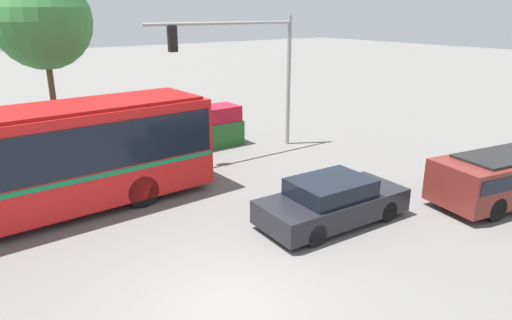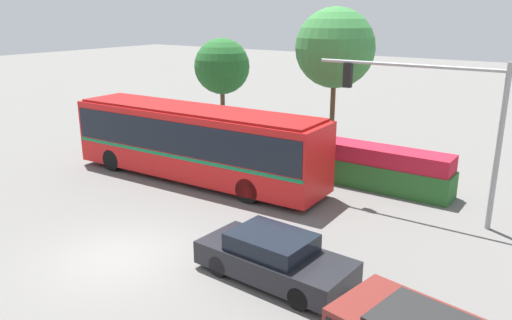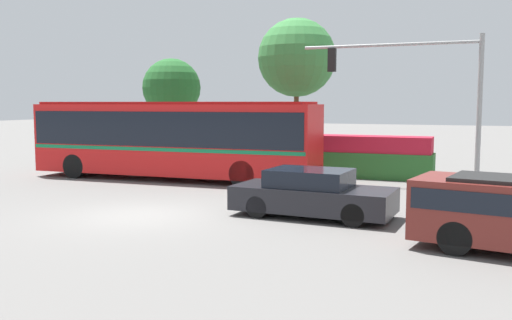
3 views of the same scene
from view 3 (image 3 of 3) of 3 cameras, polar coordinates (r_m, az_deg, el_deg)
name	(u,v)px [view 3 (image 3 of 3)]	position (r m, az deg, el deg)	size (l,w,h in m)	color
ground_plane	(139,215)	(15.91, -11.87, -5.55)	(140.00, 140.00, 0.00)	slate
city_bus	(173,135)	(22.96, -8.43, 2.50)	(11.98, 2.92, 3.15)	red
sedan_foreground	(312,194)	(15.41, 5.77, -3.48)	(4.44, 2.07, 1.30)	black
traffic_light_pole	(425,83)	(21.62, 16.83, 7.52)	(6.58, 0.24, 5.55)	gray
flowering_hedge	(332,156)	(24.09, 7.74, 0.43)	(8.37, 1.36, 1.75)	#286028
street_tree_left	(172,88)	(31.66, -8.59, 7.28)	(3.22, 3.22, 5.56)	brown
street_tree_centre	(297,58)	(28.15, 4.17, 10.33)	(3.86, 3.86, 7.27)	brown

